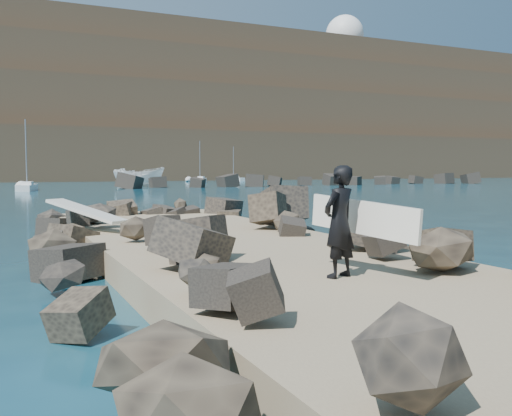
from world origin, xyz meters
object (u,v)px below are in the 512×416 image
Objects in this scene: surfer_with_board at (343,221)px; radome at (345,40)px; boat_imported at (139,177)px; surfboard_resting at (86,215)px.

radome reaches higher than surfer_with_board.
surfer_with_board is at bearing -123.27° from radome.
surfer_with_board is (-11.69, -64.93, 0.26)m from boat_imported.
surfboard_resting is 1.17× the size of surfer_with_board.
surfer_with_board is at bearing -173.76° from boat_imported.
surfboard_resting is at bearing -177.97° from boat_imported.
surfboard_resting is 177.24m from radome.
radome reaches higher than boat_imported.
surfboard_resting is 9.15m from surfer_with_board.
boat_imported is 127.01m from radome.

